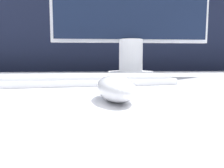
% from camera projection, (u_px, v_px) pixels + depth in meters
% --- Properties ---
extents(partition_panel, '(5.00, 0.03, 1.43)m').
position_uv_depth(partition_panel, '(94.00, 79.00, 1.28)').
color(partition_panel, black).
rests_on(partition_panel, ground_plane).
extents(computer_mouse_near, '(0.07, 0.13, 0.04)m').
position_uv_depth(computer_mouse_near, '(114.00, 88.00, 0.34)').
color(computer_mouse_near, silver).
rests_on(computer_mouse_near, desk).
extents(keyboard, '(0.45, 0.17, 0.02)m').
position_uv_depth(keyboard, '(87.00, 80.00, 0.57)').
color(keyboard, white).
rests_on(keyboard, desk).
extents(monitor, '(0.58, 0.17, 0.48)m').
position_uv_depth(monitor, '(131.00, 5.00, 0.79)').
color(monitor, white).
rests_on(monitor, desk).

